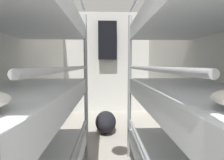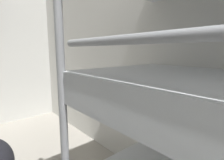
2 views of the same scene
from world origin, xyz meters
The scene contains 1 object.
wall_right centered at (1.08, 2.28, 1.23)m, with size 0.06×4.69×2.46m.
Camera 2 is at (-0.11, 1.51, 1.12)m, focal length 28.00 mm.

